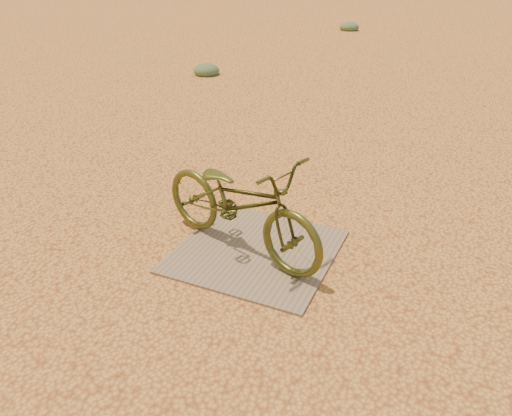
% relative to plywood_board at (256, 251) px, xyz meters
% --- Properties ---
extents(ground, '(120.00, 120.00, 0.00)m').
position_rel_plywood_board_xyz_m(ground, '(0.29, 0.19, -0.01)').
color(ground, gold).
rests_on(ground, ground).
extents(plywood_board, '(1.35, 1.34, 0.02)m').
position_rel_plywood_board_xyz_m(plywood_board, '(0.00, 0.00, 0.00)').
color(plywood_board, '#7D6455').
rests_on(plywood_board, ground).
extents(bicycle, '(1.87, 1.11, 0.93)m').
position_rel_plywood_board_xyz_m(bicycle, '(-0.14, -0.04, 0.48)').
color(bicycle, '#424519').
rests_on(bicycle, plywood_board).
extents(kale_a, '(0.54, 0.54, 0.30)m').
position_rel_plywood_board_xyz_m(kale_a, '(-3.74, 5.76, -0.01)').
color(kale_a, '#566E4B').
rests_on(kale_a, ground).
extents(kale_c, '(0.60, 0.60, 0.33)m').
position_rel_plywood_board_xyz_m(kale_c, '(-2.57, 12.80, -0.01)').
color(kale_c, '#566E4B').
rests_on(kale_c, ground).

